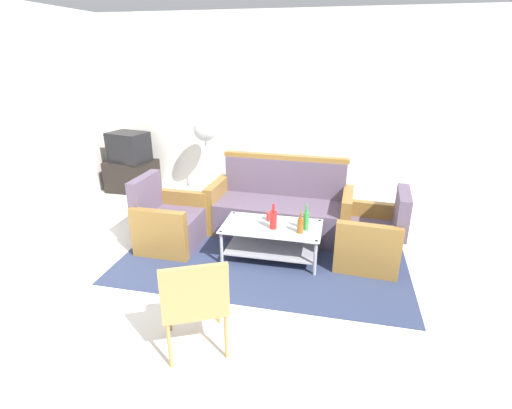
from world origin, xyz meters
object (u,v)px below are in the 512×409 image
at_px(coffee_table, 272,237).
at_px(wicker_chair, 195,298).
at_px(cup, 270,216).
at_px(armchair_right, 371,238).
at_px(couch, 280,209).
at_px(bottle_brown, 300,225).
at_px(bottle_green, 306,220).
at_px(tv_stand, 132,176).
at_px(pedestal_fan, 205,134).
at_px(armchair_left, 169,223).
at_px(television, 129,147).
at_px(bottle_red, 273,219).

relative_size(coffee_table, wicker_chair, 1.31).
bearing_deg(cup, armchair_right, 1.75).
distance_m(couch, bottle_brown, 0.93).
height_order(coffee_table, bottle_green, bottle_green).
xyz_separation_m(tv_stand, pedestal_fan, (1.33, 0.05, 0.75)).
xyz_separation_m(armchair_left, tv_stand, (-1.46, 1.72, -0.03)).
bearing_deg(bottle_green, pedestal_fan, 133.86).
bearing_deg(couch, cup, 90.07).
bearing_deg(pedestal_fan, bottle_brown, -48.31).
relative_size(coffee_table, television, 1.61).
bearing_deg(bottle_red, pedestal_fan, 127.02).
height_order(couch, bottle_brown, couch).
bearing_deg(bottle_red, armchair_left, 174.53).
height_order(cup, tv_stand, tv_stand).
relative_size(armchair_left, bottle_green, 2.89).
bearing_deg(coffee_table, bottle_brown, -18.39).
xyz_separation_m(armchair_left, cup, (1.22, 0.08, 0.17)).
xyz_separation_m(armchair_left, pedestal_fan, (-0.14, 1.77, 0.73)).
bearing_deg(armchair_left, couch, 119.40).
relative_size(television, pedestal_fan, 0.54).
bearing_deg(television, cup, 161.75).
distance_m(bottle_brown, bottle_red, 0.30).
relative_size(coffee_table, tv_stand, 1.38).
distance_m(armchair_left, cup, 1.23).
height_order(bottle_green, television, television).
height_order(cup, wicker_chair, wicker_chair).
xyz_separation_m(bottle_red, bottle_green, (0.35, 0.05, 0.00)).
bearing_deg(bottle_red, bottle_brown, -8.51).
bearing_deg(couch, coffee_table, 94.30).
bearing_deg(armchair_right, wicker_chair, 145.87).
height_order(armchair_left, bottle_brown, armchair_left).
distance_m(cup, television, 3.16).
xyz_separation_m(couch, armchair_left, (-1.24, -0.67, -0.03)).
distance_m(bottle_green, television, 3.60).
bearing_deg(armchair_left, coffee_table, 88.36).
distance_m(bottle_red, television, 3.33).
bearing_deg(bottle_red, wicker_chair, -102.20).
relative_size(armchair_right, pedestal_fan, 0.67).
height_order(bottle_red, tv_stand, bottle_red).
distance_m(coffee_table, wicker_chair, 1.61).
height_order(tv_stand, television, television).
height_order(armchair_right, tv_stand, armchair_right).
xyz_separation_m(television, pedestal_fan, (1.33, 0.05, 0.25)).
distance_m(tv_stand, television, 0.50).
distance_m(armchair_left, tv_stand, 2.26).
bearing_deg(pedestal_fan, couch, -38.67).
height_order(couch, tv_stand, couch).
height_order(bottle_brown, cup, bottle_brown).
distance_m(bottle_brown, television, 3.61).
distance_m(couch, bottle_green, 0.87).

